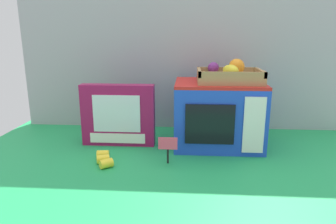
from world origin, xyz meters
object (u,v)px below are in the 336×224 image
at_px(toy_microwave, 218,114).
at_px(food_groups_crate, 229,76).
at_px(loose_toy_banana, 104,159).
at_px(cookie_set_box, 118,115).
at_px(price_sign, 168,146).

bearing_deg(toy_microwave, food_groups_crate, -18.88).
xyz_separation_m(toy_microwave, loose_toy_banana, (-0.43, -0.23, -0.12)).
bearing_deg(toy_microwave, cookie_set_box, -175.75).
xyz_separation_m(food_groups_crate, price_sign, (-0.24, -0.20, -0.23)).
bearing_deg(food_groups_crate, price_sign, -139.20).
height_order(food_groups_crate, cookie_set_box, food_groups_crate).
distance_m(toy_microwave, loose_toy_banana, 0.51).
distance_m(cookie_set_box, loose_toy_banana, 0.23).
bearing_deg(toy_microwave, loose_toy_banana, -151.94).
relative_size(cookie_set_box, price_sign, 3.09).
relative_size(toy_microwave, food_groups_crate, 1.40).
bearing_deg(price_sign, toy_microwave, 47.65).
relative_size(food_groups_crate, price_sign, 2.56).
distance_m(food_groups_crate, cookie_set_box, 0.49).
xyz_separation_m(food_groups_crate, loose_toy_banana, (-0.47, -0.22, -0.28)).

